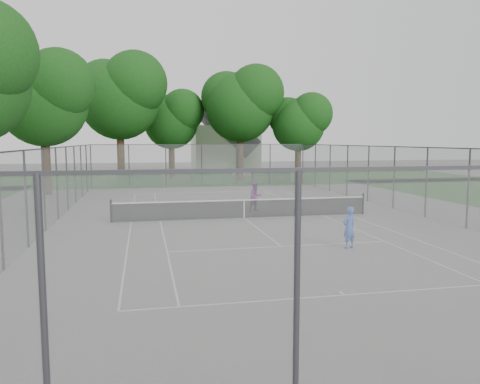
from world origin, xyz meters
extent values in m
plane|color=slate|center=(0.00, 0.00, 0.00)|extent=(120.00, 120.00, 0.00)
cube|color=#1B4B15|center=(0.00, 26.00, 0.00)|extent=(60.00, 20.00, 0.00)
cube|color=silver|center=(0.00, -11.88, 0.01)|extent=(10.97, 0.06, 0.01)
cube|color=silver|center=(0.00, 11.88, 0.01)|extent=(10.97, 0.06, 0.01)
cube|color=silver|center=(-5.49, 0.00, 0.01)|extent=(0.06, 23.77, 0.01)
cube|color=silver|center=(5.49, 0.00, 0.01)|extent=(0.06, 23.77, 0.01)
cube|color=silver|center=(-4.12, 0.00, 0.01)|extent=(0.06, 23.77, 0.01)
cube|color=silver|center=(4.12, 0.00, 0.01)|extent=(0.06, 23.77, 0.01)
cube|color=silver|center=(0.00, -6.40, 0.01)|extent=(8.23, 0.06, 0.01)
cube|color=silver|center=(0.00, 6.40, 0.01)|extent=(8.23, 0.06, 0.01)
cube|color=silver|center=(0.00, 0.00, 0.01)|extent=(0.06, 12.80, 0.01)
cube|color=silver|center=(0.00, -11.73, 0.01)|extent=(0.06, 0.30, 0.01)
cube|color=silver|center=(0.00, 11.73, 0.01)|extent=(0.06, 0.30, 0.01)
cylinder|color=black|center=(-6.39, 0.00, 0.55)|extent=(0.10, 0.10, 1.10)
cylinder|color=black|center=(6.39, 0.00, 0.55)|extent=(0.10, 0.10, 1.10)
cube|color=black|center=(0.00, 0.00, 0.45)|extent=(12.67, 0.01, 0.86)
cube|color=silver|center=(0.00, 0.00, 0.91)|extent=(12.77, 0.03, 0.06)
cube|color=silver|center=(0.00, 0.00, 0.44)|extent=(0.05, 0.02, 0.88)
cylinder|color=#38383D|center=(-9.00, 17.00, 1.75)|extent=(0.08, 0.08, 3.50)
cylinder|color=#38383D|center=(9.00, 17.00, 1.75)|extent=(0.08, 0.08, 3.50)
cube|color=slate|center=(0.00, 17.00, 1.75)|extent=(18.00, 0.02, 3.50)
cube|color=slate|center=(-9.00, 0.00, 1.75)|extent=(0.02, 34.00, 3.50)
cube|color=slate|center=(9.00, 0.00, 1.75)|extent=(0.02, 34.00, 3.50)
cube|color=#38383D|center=(0.00, 17.00, 3.50)|extent=(18.00, 0.05, 0.05)
cube|color=#38383D|center=(-9.00, 0.00, 3.50)|extent=(0.05, 34.00, 0.05)
cube|color=#38383D|center=(9.00, 0.00, 3.50)|extent=(0.05, 34.00, 0.05)
cylinder|color=#362213|center=(-6.81, 20.96, 2.47)|extent=(0.66, 0.66, 4.93)
sphere|color=#0F380F|center=(-6.81, 20.96, 7.39)|extent=(7.02, 7.02, 7.02)
sphere|color=#0F380F|center=(-5.41, 19.90, 8.79)|extent=(5.61, 5.61, 5.61)
sphere|color=#0F380F|center=(-8.04, 21.83, 8.44)|extent=(5.26, 5.26, 5.26)
cylinder|color=#362213|center=(-2.05, 25.00, 1.89)|extent=(0.61, 0.61, 3.77)
sphere|color=#0F380F|center=(-2.05, 25.00, 5.65)|extent=(5.36, 5.36, 5.36)
sphere|color=#0F380F|center=(-0.97, 24.19, 6.72)|extent=(4.29, 4.29, 4.29)
sphere|color=#0F380F|center=(-2.98, 25.67, 6.45)|extent=(4.02, 4.02, 4.02)
cylinder|color=#362213|center=(4.35, 21.96, 2.33)|extent=(0.65, 0.65, 4.66)
sphere|color=#0F380F|center=(4.35, 21.96, 6.98)|extent=(6.63, 6.63, 6.63)
sphere|color=#0F380F|center=(5.67, 20.97, 8.31)|extent=(5.31, 5.31, 5.31)
sphere|color=#0F380F|center=(3.19, 22.79, 7.98)|extent=(4.97, 4.97, 4.97)
cylinder|color=#362213|center=(9.81, 20.71, 1.78)|extent=(0.60, 0.60, 3.56)
sphere|color=#0F380F|center=(9.81, 20.71, 5.33)|extent=(5.06, 5.06, 5.06)
sphere|color=#0F380F|center=(10.83, 19.95, 6.34)|extent=(4.05, 4.05, 4.05)
sphere|color=#0F380F|center=(8.93, 21.35, 6.09)|extent=(3.80, 3.80, 3.80)
cylinder|color=#362213|center=(-11.67, 13.13, 2.16)|extent=(0.63, 0.63, 4.32)
sphere|color=#0F380F|center=(-11.67, 13.13, 6.47)|extent=(6.15, 6.15, 6.15)
sphere|color=#0F380F|center=(-10.44, 12.21, 7.70)|extent=(4.92, 4.92, 4.92)
sphere|color=#0F380F|center=(-12.74, 13.90, 7.40)|extent=(4.61, 4.61, 4.61)
cube|color=#184C19|center=(-5.24, 18.48, 0.45)|extent=(3.63, 1.09, 0.91)
cube|color=#184C19|center=(1.01, 18.41, 0.56)|extent=(3.57, 1.02, 1.12)
cube|color=#184C19|center=(6.29, 17.78, 0.50)|extent=(3.30, 1.21, 0.99)
cube|color=silver|center=(4.39, 30.73, 2.74)|extent=(7.30, 5.48, 5.48)
cube|color=#434247|center=(4.39, 30.73, 5.48)|extent=(7.23, 5.66, 7.23)
imported|color=blue|center=(2.30, -7.13, 0.76)|extent=(0.65, 0.55, 1.51)
imported|color=#7B297D|center=(1.10, 2.10, 0.79)|extent=(0.92, 0.81, 1.59)
camera|label=1|loc=(-4.86, -22.44, 3.86)|focal=35.00mm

